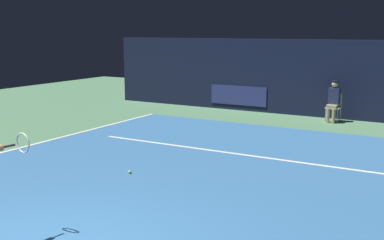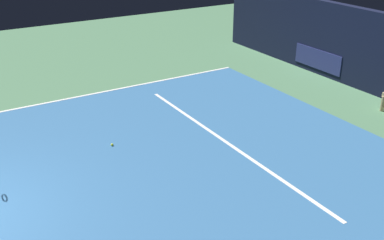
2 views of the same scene
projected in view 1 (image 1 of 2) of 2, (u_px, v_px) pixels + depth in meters
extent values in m
plane|color=#4C7A56|center=(200.00, 176.00, 10.08)|extent=(31.52, 31.52, 0.00)
cube|color=#336699|center=(200.00, 175.00, 10.08)|extent=(10.17, 11.21, 0.01)
cube|color=white|center=(27.00, 146.00, 12.56)|extent=(0.10, 11.21, 0.01)
cube|color=white|center=(240.00, 154.00, 11.75)|extent=(7.93, 0.10, 0.01)
cube|color=#141933|center=(317.00, 78.00, 16.74)|extent=(16.10, 0.30, 2.60)
cube|color=navy|center=(238.00, 95.00, 18.13)|extent=(2.20, 0.04, 0.70)
cylinder|color=black|center=(5.00, 147.00, 6.80)|extent=(0.06, 0.30, 0.03)
torus|color=#B2B2B7|center=(23.00, 143.00, 7.02)|extent=(0.30, 0.06, 0.30)
cube|color=white|center=(333.00, 108.00, 15.87)|extent=(0.45, 0.41, 0.04)
cube|color=white|center=(335.00, 100.00, 16.00)|extent=(0.42, 0.04, 0.42)
cylinder|color=#B2B2B7|center=(326.00, 115.00, 15.87)|extent=(0.03, 0.03, 0.46)
cylinder|color=#B2B2B7|center=(337.00, 116.00, 15.68)|extent=(0.03, 0.03, 0.46)
cylinder|color=#B2B2B7|center=(329.00, 113.00, 16.15)|extent=(0.03, 0.03, 0.46)
cylinder|color=#B2B2B7|center=(340.00, 114.00, 15.96)|extent=(0.03, 0.03, 0.46)
cube|color=tan|center=(333.00, 107.00, 15.80)|extent=(0.33, 0.41, 0.14)
cylinder|color=tan|center=(328.00, 116.00, 15.74)|extent=(0.11, 0.11, 0.46)
cylinder|color=tan|center=(334.00, 116.00, 15.65)|extent=(0.11, 0.11, 0.46)
cube|color=#23284C|center=(334.00, 96.00, 15.84)|extent=(0.34, 0.23, 0.52)
sphere|color=#DBAD89|center=(335.00, 84.00, 15.77)|extent=(0.20, 0.20, 0.20)
cylinder|color=#141933|center=(335.00, 81.00, 15.76)|extent=(0.19, 0.19, 0.04)
sphere|color=#CCE033|center=(130.00, 172.00, 10.19)|extent=(0.07, 0.07, 0.07)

